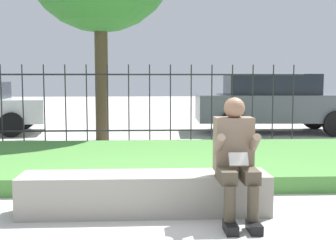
% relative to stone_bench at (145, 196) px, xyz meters
% --- Properties ---
extents(ground_plane, '(60.00, 60.00, 0.00)m').
position_rel_stone_bench_xyz_m(ground_plane, '(0.13, 0.00, -0.19)').
color(ground_plane, '#B2AFA8').
extents(stone_bench, '(2.58, 0.53, 0.42)m').
position_rel_stone_bench_xyz_m(stone_bench, '(0.00, 0.00, 0.00)').
color(stone_bench, gray).
rests_on(stone_bench, ground_plane).
extents(person_seated_reader, '(0.42, 0.73, 1.22)m').
position_rel_stone_bench_xyz_m(person_seated_reader, '(0.89, -0.30, 0.47)').
color(person_seated_reader, black).
rests_on(person_seated_reader, ground_plane).
extents(grass_berm, '(8.36, 3.45, 0.21)m').
position_rel_stone_bench_xyz_m(grass_berm, '(0.13, 2.42, -0.08)').
color(grass_berm, '#4C893D').
rests_on(grass_berm, ground_plane).
extents(iron_fence, '(6.36, 0.03, 1.67)m').
position_rel_stone_bench_xyz_m(iron_fence, '(0.13, 4.73, 0.68)').
color(iron_fence, '#232326').
rests_on(iron_fence, ground_plane).
extents(car_parked_right, '(4.12, 2.04, 1.50)m').
position_rel_stone_bench_xyz_m(car_parked_right, '(3.37, 7.03, 0.60)').
color(car_parked_right, '#4C5156').
rests_on(car_parked_right, ground_plane).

